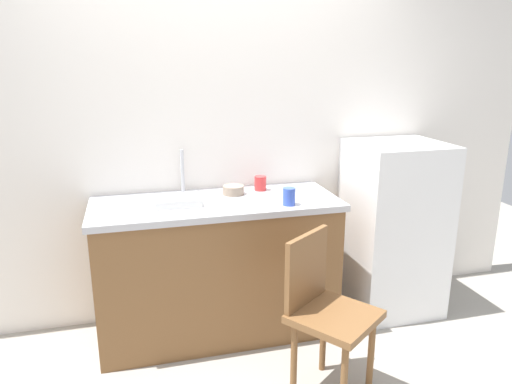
# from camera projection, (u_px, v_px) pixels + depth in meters

# --- Properties ---
(back_wall) EXTENTS (4.80, 0.10, 2.44)m
(back_wall) POSITION_uv_depth(u_px,v_px,m) (213.00, 143.00, 3.26)
(back_wall) COLOR white
(back_wall) RESTS_ON ground_plane
(cabinet_base) EXTENTS (1.51, 0.60, 0.87)m
(cabinet_base) POSITION_uv_depth(u_px,v_px,m) (217.00, 270.00, 3.13)
(cabinet_base) COLOR brown
(cabinet_base) RESTS_ON ground_plane
(countertop) EXTENTS (1.55, 0.64, 0.04)m
(countertop) POSITION_uv_depth(u_px,v_px,m) (216.00, 203.00, 3.01)
(countertop) COLOR #B7B7BC
(countertop) RESTS_ON cabinet_base
(faucet) EXTENTS (0.02, 0.02, 0.29)m
(faucet) POSITION_uv_depth(u_px,v_px,m) (182.00, 171.00, 3.16)
(faucet) COLOR #B7B7BC
(faucet) RESTS_ON countertop
(refrigerator) EXTENTS (0.61, 0.59, 1.22)m
(refrigerator) POSITION_uv_depth(u_px,v_px,m) (393.00, 227.00, 3.41)
(refrigerator) COLOR white
(refrigerator) RESTS_ON ground_plane
(chair) EXTENTS (0.56, 0.56, 0.89)m
(chair) POSITION_uv_depth(u_px,v_px,m) (325.00, 308.00, 2.53)
(chair) COLOR brown
(chair) RESTS_ON ground_plane
(dish_tray) EXTENTS (0.28, 0.20, 0.05)m
(dish_tray) POSITION_uv_depth(u_px,v_px,m) (177.00, 201.00, 2.91)
(dish_tray) COLOR white
(dish_tray) RESTS_ON countertop
(terracotta_bowl) EXTENTS (0.14, 0.14, 0.06)m
(terracotta_bowl) POSITION_uv_depth(u_px,v_px,m) (233.00, 190.00, 3.13)
(terracotta_bowl) COLOR gray
(terracotta_bowl) RESTS_ON countertop
(cup_red) EXTENTS (0.08, 0.08, 0.10)m
(cup_red) POSITION_uv_depth(u_px,v_px,m) (260.00, 183.00, 3.22)
(cup_red) COLOR red
(cup_red) RESTS_ON countertop
(cup_blue) EXTENTS (0.08, 0.08, 0.11)m
(cup_blue) POSITION_uv_depth(u_px,v_px,m) (289.00, 196.00, 2.90)
(cup_blue) COLOR blue
(cup_blue) RESTS_ON countertop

